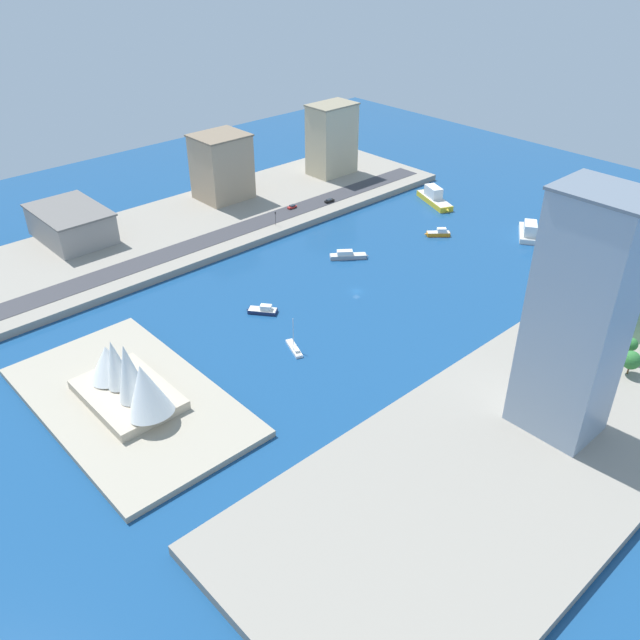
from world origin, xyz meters
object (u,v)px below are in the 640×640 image
Objects in this scene: carpark_squat_concrete at (71,224)px; office_block_beige at (332,139)px; water_taxi_orange at (438,233)px; pickup_red at (292,207)px; patrol_launch_navy at (263,310)px; tower_tall_glass at (578,319)px; sailboat_small_white at (294,348)px; ferry_yellow_fast at (434,198)px; suv_black at (329,201)px; opera_landmark at (128,380)px; traffic_light_waterfront at (275,216)px; yacht_sleek_gray at (348,255)px; ferry_white_commuter at (529,231)px; apartment_midrise_tan at (222,167)px.

office_block_beige reaches higher than carpark_squat_concrete.
pickup_red is (63.83, 33.08, 2.70)m from water_taxi_orange.
patrol_launch_navy is 0.28× the size of carpark_squat_concrete.
tower_tall_glass is (-209.07, -45.57, 27.85)m from carpark_squat_concrete.
sailboat_small_white is 0.44× the size of ferry_yellow_fast.
office_block_beige is at bearing -44.75° from suv_black.
pickup_red is 152.83m from opera_landmark.
patrol_launch_navy is 2.29× the size of pickup_red.
traffic_light_waterfront is (-9.94, 18.41, 3.41)m from pickup_red.
pickup_red is at bearing -47.17° from patrol_launch_navy.
sailboat_small_white is 129.83m from carpark_squat_concrete.
yacht_sleek_gray reaches higher than patrol_launch_navy.
suv_black is at bearing -109.22° from pickup_red.
ferry_white_commuter is at bearing -91.29° from sailboat_small_white.
ferry_white_commuter is (-40.06, -75.87, 1.35)m from yacht_sleek_gray.
suv_black is 19.80m from pickup_red.
patrol_launch_navy is 105.44m from carpark_squat_concrete.
tower_tall_glass reaches higher than water_taxi_orange.
office_block_beige is at bearing -53.33° from patrol_launch_navy.
pickup_red is at bearing 59.22° from ferry_yellow_fast.
ferry_white_commuter is at bearing -148.32° from apartment_midrise_tan.
ferry_yellow_fast is at bearing -167.69° from office_block_beige.
water_taxi_orange is (-0.93, -100.95, 0.23)m from patrol_launch_navy.
sailboat_small_white is at bearing 88.71° from ferry_white_commuter.
sailboat_small_white is 1.86× the size of traffic_light_waterfront.
ferry_white_commuter is 149.70m from apartment_midrise_tan.
apartment_midrise_tan is 6.72× the size of pickup_red.
apartment_midrise_tan is (126.63, 78.16, 16.28)m from ferry_white_commuter.
yacht_sleek_gray is 85.81m from ferry_white_commuter.
tower_tall_glass is 14.70× the size of pickup_red.
tower_tall_glass is at bearing 164.34° from pickup_red.
water_taxi_orange is at bearing 45.84° from ferry_white_commuter.
patrol_launch_navy is at bearing 101.11° from ferry_yellow_fast.
carpark_squat_concrete is 120.99m from suv_black.
tower_tall_glass is at bearing 142.75° from water_taxi_orange.
opera_landmark is at bearing 121.69° from traffic_light_waterfront.
opera_landmark is at bearing 102.97° from yacht_sleek_gray.
pickup_red is at bearing -58.76° from opera_landmark.
sailboat_small_white is 0.17× the size of tower_tall_glass.
patrol_launch_navy is 72.74m from traffic_light_waterfront.
sailboat_small_white is 0.38× the size of apartment_midrise_tan.
ferry_yellow_fast is at bearing -125.03° from suv_black.
opera_landmark is at bearing 134.68° from apartment_midrise_tan.
traffic_light_waterfront reaches higher than suv_black.
sailboat_small_white is (-36.97, 61.75, -0.61)m from yacht_sleek_gray.
yacht_sleek_gray is 0.54× the size of ferry_yellow_fast.
office_block_beige is 57.59m from pickup_red.
patrol_launch_navy is 0.51× the size of ferry_white_commuter.
carpark_squat_concrete reaches higher than ferry_white_commuter.
opera_landmark is (90.83, 82.91, -27.72)m from tower_tall_glass.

